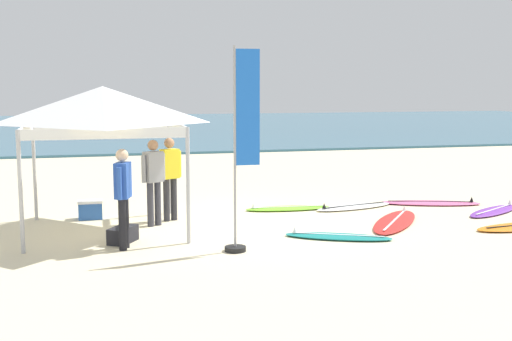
% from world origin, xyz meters
% --- Properties ---
extents(ground_plane, '(80.00, 80.00, 0.00)m').
position_xyz_m(ground_plane, '(0.00, 0.00, 0.00)').
color(ground_plane, beige).
extents(sea, '(80.00, 36.00, 0.10)m').
position_xyz_m(sea, '(0.00, 31.53, 0.05)').
color(sea, '#386B84').
rests_on(sea, ground).
extents(canopy_tent, '(2.88, 2.88, 2.75)m').
position_xyz_m(canopy_tent, '(-3.10, 0.06, 2.39)').
color(canopy_tent, '#B7B7BC').
rests_on(canopy_tent, ground).
extents(surfboard_red, '(2.07, 2.41, 0.19)m').
position_xyz_m(surfboard_red, '(2.57, -0.71, 0.04)').
color(surfboard_red, red).
rests_on(surfboard_red, ground).
extents(surfboard_pink, '(2.39, 1.31, 0.19)m').
position_xyz_m(surfboard_pink, '(4.34, 0.99, 0.04)').
color(surfboard_pink, pink).
rests_on(surfboard_pink, ground).
extents(surfboard_purple, '(1.97, 1.46, 0.19)m').
position_xyz_m(surfboard_purple, '(5.20, -0.23, 0.04)').
color(surfboard_purple, purple).
rests_on(surfboard_purple, ground).
extents(surfboard_white, '(2.06, 0.98, 0.19)m').
position_xyz_m(surfboard_white, '(2.40, 0.99, 0.04)').
color(surfboard_white, white).
rests_on(surfboard_white, ground).
extents(surfboard_teal, '(1.98, 1.32, 0.19)m').
position_xyz_m(surfboard_teal, '(0.96, -1.64, 0.04)').
color(surfboard_teal, '#19847F').
rests_on(surfboard_teal, ground).
extents(surfboard_lime, '(1.97, 0.64, 0.19)m').
position_xyz_m(surfboard_lime, '(0.90, 1.19, 0.04)').
color(surfboard_lime, '#7AD12D').
rests_on(surfboard_lime, ground).
extents(person_yellow, '(0.50, 0.36, 1.71)m').
position_xyz_m(person_yellow, '(-1.79, 0.68, 0.99)').
color(person_yellow, '#2D2D33').
rests_on(person_yellow, ground).
extents(person_grey, '(0.48, 0.37, 1.71)m').
position_xyz_m(person_grey, '(-2.16, 0.27, 0.99)').
color(person_grey, '#383842').
rests_on(person_grey, ground).
extents(person_blue, '(0.32, 0.53, 1.71)m').
position_xyz_m(person_blue, '(-2.84, -1.44, 0.99)').
color(person_blue, black).
rests_on(person_blue, ground).
extents(banner_flag, '(0.60, 0.36, 3.40)m').
position_xyz_m(banner_flag, '(-0.93, -2.07, 1.57)').
color(banner_flag, '#99999E').
rests_on(banner_flag, ground).
extents(gear_bag_near_tent, '(0.59, 0.68, 0.28)m').
position_xyz_m(gear_bag_near_tent, '(-2.84, -0.98, 0.14)').
color(gear_bag_near_tent, '#232328').
rests_on(gear_bag_near_tent, ground).
extents(cooler_box, '(0.50, 0.36, 0.39)m').
position_xyz_m(cooler_box, '(-3.39, 1.28, 0.20)').
color(cooler_box, '#2D60B7').
rests_on(cooler_box, ground).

